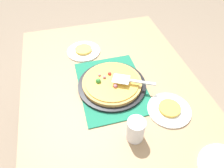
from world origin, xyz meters
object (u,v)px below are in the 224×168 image
plate_far_right (169,110)px  cup_near (136,130)px  pizza (112,82)px  pizza_server (130,80)px  pizza_pan (112,85)px  plate_near_left (84,51)px  served_slice_right (170,108)px  served_slice_left (83,50)px

plate_far_right → cup_near: bearing=113.8°
pizza → pizza_server: size_ratio=1.47×
pizza_pan → cup_near: bearing=-176.7°
pizza_pan → cup_near: cup_near is taller
pizza_pan → pizza_server: (-0.04, -0.09, 0.06)m
pizza → pizza_server: bearing=-117.0°
pizza_pan → pizza: 0.02m
plate_near_left → pizza: bearing=-164.2°
pizza_pan → plate_far_right: 0.33m
cup_near → pizza_server: 0.30m
pizza_pan → plate_near_left: 0.37m
plate_near_left → cup_near: 0.70m
served_slice_right → pizza: bearing=45.2°
pizza_server → pizza_pan: bearing=62.9°
plate_far_right → cup_near: 0.25m
plate_far_right → served_slice_left: (0.59, 0.34, 0.01)m
plate_far_right → plate_near_left: bearing=29.7°
served_slice_right → pizza_server: size_ratio=0.49×
served_slice_right → pizza_server: (0.19, 0.15, 0.05)m
cup_near → pizza_pan: bearing=3.3°
served_slice_right → served_slice_left: bearing=29.7°
pizza_pan → plate_far_right: (-0.24, -0.24, -0.01)m
pizza_server → plate_far_right: bearing=-141.8°
pizza → pizza_server: (-0.04, -0.09, 0.04)m
served_slice_left → pizza_server: (-0.40, -0.19, 0.05)m
pizza_pan → served_slice_left: served_slice_left is taller
served_slice_right → cup_near: size_ratio=0.92×
plate_far_right → pizza_server: size_ratio=0.98×
pizza → plate_near_left: (0.36, 0.10, -0.03)m
pizza_pan → plate_far_right: bearing=-134.8°
pizza → pizza_pan: bearing=-105.9°
served_slice_left → pizza: bearing=-164.2°
served_slice_right → pizza_server: pizza_server is taller
plate_far_right → served_slice_right: size_ratio=2.00×
plate_near_left → cup_near: cup_near is taller
cup_near → served_slice_left: bearing=9.9°
pizza_pan → plate_near_left: bearing=15.9°
cup_near → pizza: bearing=3.3°
pizza → plate_near_left: 0.37m
served_slice_right → plate_far_right: bearing=90.0°
pizza_pan → pizza_server: 0.11m
pizza_pan → pizza_server: pizza_server is taller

